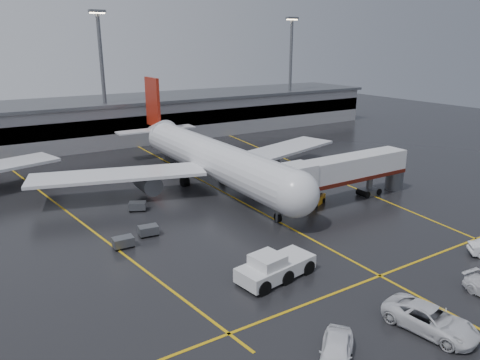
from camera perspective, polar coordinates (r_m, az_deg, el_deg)
ground at (r=57.48m, az=0.63°, el=-3.01°), size 220.00×220.00×0.00m
apron_line_centre at (r=57.48m, az=0.63°, el=-3.00°), size 0.25×90.00×0.02m
apron_line_stop at (r=42.31m, az=17.32°, el=-11.51°), size 60.00×0.25×0.02m
apron_line_left at (r=59.49m, az=-21.36°, el=-3.52°), size 9.99×69.35×0.02m
apron_line_right at (r=75.43m, az=8.04°, el=1.71°), size 7.57×69.64×0.02m
terminal at (r=99.00m, az=-14.69°, el=7.51°), size 122.00×19.00×8.60m
light_mast_mid at (r=90.85m, az=-17.06°, el=12.99°), size 3.00×1.20×25.45m
light_mast_right at (r=111.65m, az=6.43°, el=14.21°), size 3.00×1.20×25.45m
main_airliner at (r=64.27m, az=-4.05°, el=3.03°), size 48.80×45.60×14.10m
jet_bridge at (r=59.10m, az=13.58°, el=1.07°), size 19.90×3.40×6.05m
pushback_tractor at (r=39.69m, az=4.35°, el=-11.04°), size 7.61×4.07×2.60m
belt_loader at (r=57.95m, az=9.45°, el=-2.51°), size 3.79×2.79×2.21m
service_van_a at (r=35.92m, az=22.98°, el=-15.96°), size 4.10×6.97×1.82m
service_van_d at (r=31.15m, az=12.08°, el=-20.54°), size 5.12×4.80×1.71m
baggage_cart_a at (r=48.96m, az=-11.53°, el=-6.25°), size 2.14×1.52×1.12m
baggage_cart_b at (r=46.80m, az=-14.59°, el=-7.59°), size 2.04×1.37×1.12m
baggage_cart_c at (r=56.32m, az=-12.86°, el=-3.21°), size 2.36×2.03×1.12m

